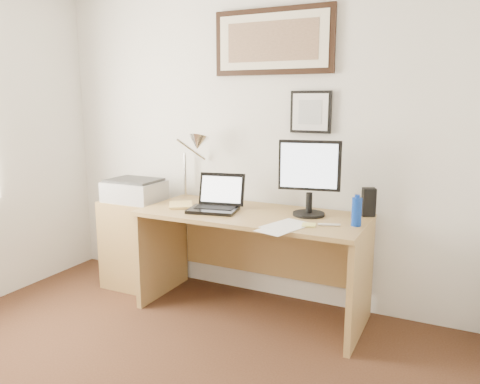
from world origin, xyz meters
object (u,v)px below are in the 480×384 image
Objects in this scene: book at (169,205)px; printer at (135,190)px; lcd_monitor at (309,174)px; desk at (257,242)px; laptop at (216,202)px; side_cabinet at (138,243)px; water_bottle at (357,212)px.

printer is (-0.42, 0.12, 0.06)m from book.
book is at bearing -169.80° from lcd_monitor.
lcd_monitor reaches higher than desk.
lcd_monitor is at bearing 2.64° from printer.
book is 0.53× the size of printer.
book is 0.38m from laptop.
side_cabinet is 0.92m from laptop.
side_cabinet is 3.16× the size of book.
desk is (1.07, 0.04, 0.15)m from side_cabinet.
book is at bearing -17.85° from side_cabinet.
book is at bearing -177.30° from water_bottle.
lcd_monitor is (1.02, 0.18, 0.28)m from book.
lcd_monitor is (0.38, 0.01, 0.53)m from desk.
side_cabinet is 1.60m from lcd_monitor.
book is at bearing -164.94° from desk.
laptop is 0.80m from printer.
water_bottle is at bearing 0.99° from laptop.
side_cabinet is 0.45m from printer.
printer is at bearing -177.03° from desk.
water_bottle is 0.35× the size of lcd_monitor.
printer is (-0.79, 0.07, 0.01)m from laptop.
printer is (0.01, -0.02, 0.45)m from side_cabinet.
printer is at bearing 164.25° from book.
laptop reaches higher than printer.
lcd_monitor is (1.45, 0.05, 0.68)m from side_cabinet.
printer is at bearing -177.36° from lcd_monitor.
lcd_monitor is 1.46m from printer.
side_cabinet is at bearing -178.11° from desk.
laptop reaches higher than side_cabinet.
desk is 4.20× the size of laptop.
book is (-1.38, -0.06, -0.08)m from water_bottle.
water_bottle is 1.00m from laptop.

